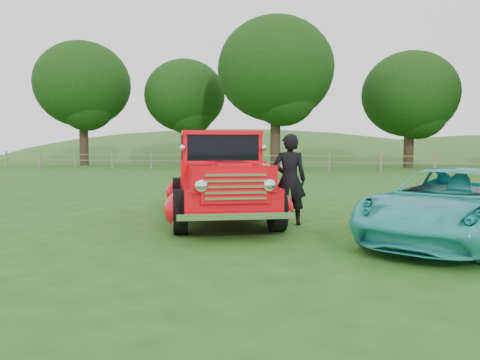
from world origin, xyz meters
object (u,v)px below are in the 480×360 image
(tree_near_west, at_px, (276,70))
(teal_sedan, at_px, (452,205))
(tree_far_west, at_px, (83,85))
(tree_near_east, at_px, (410,95))
(man, at_px, (289,179))
(red_pickup, at_px, (220,180))
(tree_mid_west, at_px, (185,96))

(tree_near_west, relative_size, teal_sedan, 2.54)
(tree_far_west, bearing_deg, tree_near_east, 6.84)
(teal_sedan, xyz_separation_m, man, (-2.70, 0.92, 0.29))
(tree_far_west, distance_m, red_pickup, 31.54)
(tree_near_west, relative_size, red_pickup, 1.98)
(teal_sedan, bearing_deg, tree_far_west, 157.55)
(tree_near_east, bearing_deg, teal_sedan, -92.36)
(teal_sedan, relative_size, man, 2.39)
(tree_near_west, bearing_deg, tree_far_west, 176.42)
(tree_mid_west, distance_m, teal_sedan, 31.82)
(tree_mid_west, bearing_deg, tree_far_west, -165.96)
(tree_far_west, xyz_separation_m, red_pickup, (19.68, -23.99, -5.69))
(tree_far_west, bearing_deg, red_pickup, -50.64)
(man, bearing_deg, tree_mid_west, -72.80)
(tree_near_west, bearing_deg, tree_near_east, 23.96)
(tree_far_west, bearing_deg, tree_mid_west, 14.04)
(teal_sedan, distance_m, man, 2.87)
(tree_mid_west, bearing_deg, man, -63.39)
(tree_mid_west, height_order, teal_sedan, tree_mid_west)
(tree_far_west, relative_size, tree_mid_west, 1.17)
(tree_near_west, bearing_deg, man, -77.52)
(tree_far_west, distance_m, tree_near_west, 16.03)
(tree_near_west, bearing_deg, red_pickup, -80.91)
(red_pickup, height_order, man, red_pickup)
(tree_far_west, height_order, tree_near_west, tree_near_west)
(red_pickup, xyz_separation_m, man, (1.46, -0.24, 0.06))
(tree_near_west, xyz_separation_m, red_pickup, (3.68, -22.99, -6.00))
(tree_mid_west, xyz_separation_m, red_pickup, (11.68, -25.99, -4.75))
(tree_near_west, distance_m, red_pickup, 24.04)
(red_pickup, bearing_deg, tree_near_east, 54.40)
(tree_near_east, distance_m, red_pickup, 27.87)
(tree_near_east, xyz_separation_m, man, (-3.86, -27.23, -4.39))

